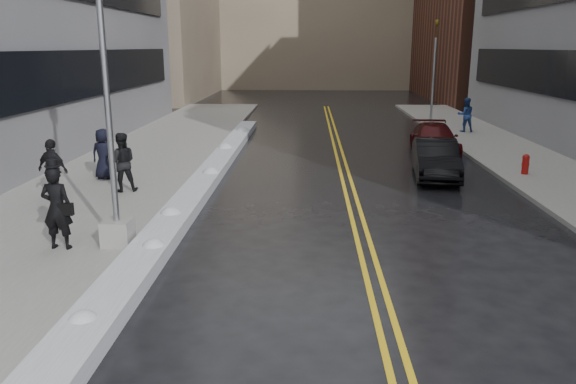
# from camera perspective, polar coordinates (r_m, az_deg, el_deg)

# --- Properties ---
(ground) EXTENTS (160.00, 160.00, 0.00)m
(ground) POSITION_cam_1_polar(r_m,az_deg,el_deg) (11.30, -3.83, -9.74)
(ground) COLOR black
(ground) RESTS_ON ground
(sidewalk_west) EXTENTS (5.50, 50.00, 0.15)m
(sidewalk_west) POSITION_cam_1_polar(r_m,az_deg,el_deg) (21.86, -16.26, 1.91)
(sidewalk_west) COLOR gray
(sidewalk_west) RESTS_ON ground
(sidewalk_east) EXTENTS (4.00, 50.00, 0.15)m
(sidewalk_east) POSITION_cam_1_polar(r_m,az_deg,el_deg) (22.57, 25.25, 1.48)
(sidewalk_east) COLOR gray
(sidewalk_east) RESTS_ON ground
(lane_line_left) EXTENTS (0.12, 50.00, 0.01)m
(lane_line_left) POSITION_cam_1_polar(r_m,az_deg,el_deg) (20.80, 5.46, 1.61)
(lane_line_left) COLOR gold
(lane_line_left) RESTS_ON ground
(lane_line_right) EXTENTS (0.12, 50.00, 0.01)m
(lane_line_right) POSITION_cam_1_polar(r_m,az_deg,el_deg) (20.82, 6.28, 1.60)
(lane_line_right) COLOR gold
(lane_line_right) RESTS_ON ground
(snow_ridge) EXTENTS (0.90, 30.00, 0.34)m
(snow_ridge) POSITION_cam_1_polar(r_m,az_deg,el_deg) (19.12, -8.71, 0.86)
(snow_ridge) COLOR silver
(snow_ridge) RESTS_ON ground
(lamppost) EXTENTS (0.65, 0.65, 7.62)m
(lamppost) POSITION_cam_1_polar(r_m,az_deg,el_deg) (13.19, -17.57, 4.67)
(lamppost) COLOR gray
(lamppost) RESTS_ON sidewalk_west
(fire_hydrant) EXTENTS (0.26, 0.26, 0.73)m
(fire_hydrant) POSITION_cam_1_polar(r_m,az_deg,el_deg) (22.10, 22.99, 2.72)
(fire_hydrant) COLOR maroon
(fire_hydrant) RESTS_ON sidewalk_east
(traffic_signal) EXTENTS (0.16, 0.20, 6.00)m
(traffic_signal) POSITION_cam_1_polar(r_m,az_deg,el_deg) (35.05, 14.61, 12.08)
(traffic_signal) COLOR gray
(traffic_signal) RESTS_ON sidewalk_east
(pedestrian_fedora) EXTENTS (0.72, 0.48, 1.92)m
(pedestrian_fedora) POSITION_cam_1_polar(r_m,az_deg,el_deg) (13.71, -22.42, -1.52)
(pedestrian_fedora) COLOR black
(pedestrian_fedora) RESTS_ON sidewalk_west
(pedestrian_b) EXTENTS (1.09, 0.97, 1.88)m
(pedestrian_b) POSITION_cam_1_polar(r_m,az_deg,el_deg) (18.55, -16.55, 2.91)
(pedestrian_b) COLOR black
(pedestrian_b) RESTS_ON sidewalk_west
(pedestrian_c) EXTENTS (0.91, 0.63, 1.76)m
(pedestrian_c) POSITION_cam_1_polar(r_m,az_deg,el_deg) (20.55, -18.23, 3.70)
(pedestrian_c) COLOR black
(pedestrian_c) RESTS_ON sidewalk_west
(pedestrian_d) EXTENTS (1.19, 0.83, 1.87)m
(pedestrian_d) POSITION_cam_1_polar(r_m,az_deg,el_deg) (18.05, -22.75, 2.04)
(pedestrian_d) COLOR black
(pedestrian_d) RESTS_ON sidewalk_west
(pedestrian_east) EXTENTS (0.92, 0.73, 1.83)m
(pedestrian_east) POSITION_cam_1_polar(r_m,az_deg,el_deg) (32.07, 17.60, 7.49)
(pedestrian_east) COLOR navy
(pedestrian_east) RESTS_ON sidewalk_east
(car_black) EXTENTS (1.93, 4.35, 1.39)m
(car_black) POSITION_cam_1_polar(r_m,az_deg,el_deg) (21.06, 14.77, 3.27)
(car_black) COLOR black
(car_black) RESTS_ON ground
(car_maroon) EXTENTS (2.16, 4.66, 1.32)m
(car_maroon) POSITION_cam_1_polar(r_m,az_deg,el_deg) (25.77, 14.66, 5.20)
(car_maroon) COLOR #39090B
(car_maroon) RESTS_ON ground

